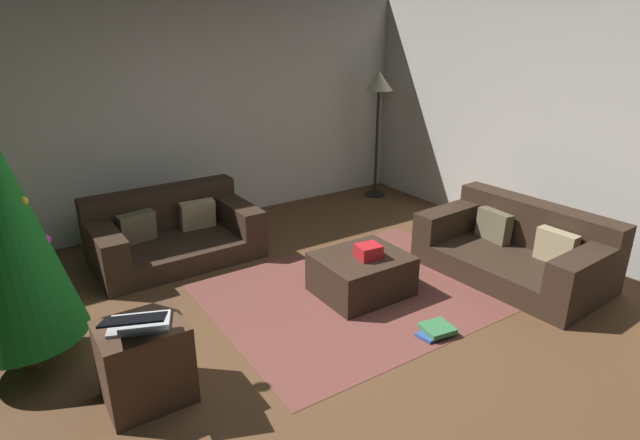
{
  "coord_description": "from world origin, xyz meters",
  "views": [
    {
      "loc": [
        -1.8,
        -2.69,
        2.26
      ],
      "look_at": [
        0.38,
        0.63,
        0.75
      ],
      "focal_mm": 29.08,
      "sensor_mm": 36.0,
      "label": 1
    }
  ],
  "objects_px": {
    "gift_box": "(368,252)",
    "corner_lamp": "(379,91)",
    "couch_right": "(518,249)",
    "side_table": "(145,362)",
    "book_stack": "(436,330)",
    "ottoman": "(361,274)",
    "tv_remote": "(364,253)",
    "christmas_tree": "(0,224)",
    "couch_left": "(171,233)",
    "laptop": "(137,322)"
  },
  "relations": [
    {
      "from": "couch_left",
      "to": "corner_lamp",
      "type": "bearing_deg",
      "value": -173.18
    },
    {
      "from": "couch_left",
      "to": "book_stack",
      "type": "height_order",
      "value": "couch_left"
    },
    {
      "from": "christmas_tree",
      "to": "side_table",
      "type": "distance_m",
      "value": 1.26
    },
    {
      "from": "tv_remote",
      "to": "laptop",
      "type": "height_order",
      "value": "laptop"
    },
    {
      "from": "couch_right",
      "to": "gift_box",
      "type": "distance_m",
      "value": 1.54
    },
    {
      "from": "ottoman",
      "to": "tv_remote",
      "type": "relative_size",
      "value": 4.81
    },
    {
      "from": "gift_box",
      "to": "corner_lamp",
      "type": "bearing_deg",
      "value": 49.62
    },
    {
      "from": "couch_left",
      "to": "laptop",
      "type": "distance_m",
      "value": 2.32
    },
    {
      "from": "ottoman",
      "to": "side_table",
      "type": "distance_m",
      "value": 2.03
    },
    {
      "from": "couch_right",
      "to": "gift_box",
      "type": "xyz_separation_m",
      "value": [
        -1.46,
        0.45,
        0.17
      ]
    },
    {
      "from": "couch_right",
      "to": "side_table",
      "type": "bearing_deg",
      "value": 83.71
    },
    {
      "from": "side_table",
      "to": "book_stack",
      "type": "relative_size",
      "value": 1.72
    },
    {
      "from": "tv_remote",
      "to": "corner_lamp",
      "type": "relative_size",
      "value": 0.1
    },
    {
      "from": "book_stack",
      "to": "christmas_tree",
      "type": "bearing_deg",
      "value": 154.86
    },
    {
      "from": "couch_right",
      "to": "christmas_tree",
      "type": "distance_m",
      "value": 4.24
    },
    {
      "from": "side_table",
      "to": "couch_right",
      "type": "bearing_deg",
      "value": -2.52
    },
    {
      "from": "ottoman",
      "to": "side_table",
      "type": "bearing_deg",
      "value": -169.74
    },
    {
      "from": "couch_left",
      "to": "tv_remote",
      "type": "height_order",
      "value": "couch_left"
    },
    {
      "from": "ottoman",
      "to": "corner_lamp",
      "type": "relative_size",
      "value": 0.46
    },
    {
      "from": "gift_box",
      "to": "corner_lamp",
      "type": "relative_size",
      "value": 0.12
    },
    {
      "from": "couch_right",
      "to": "gift_box",
      "type": "relative_size",
      "value": 8.57
    },
    {
      "from": "ottoman",
      "to": "christmas_tree",
      "type": "relative_size",
      "value": 0.39
    },
    {
      "from": "gift_box",
      "to": "laptop",
      "type": "height_order",
      "value": "laptop"
    },
    {
      "from": "tv_remote",
      "to": "christmas_tree",
      "type": "relative_size",
      "value": 0.08
    },
    {
      "from": "ottoman",
      "to": "tv_remote",
      "type": "bearing_deg",
      "value": 24.84
    },
    {
      "from": "side_table",
      "to": "corner_lamp",
      "type": "xyz_separation_m",
      "value": [
        3.87,
        2.49,
        1.16
      ]
    },
    {
      "from": "gift_box",
      "to": "tv_remote",
      "type": "xyz_separation_m",
      "value": [
        0.02,
        0.09,
        -0.05
      ]
    },
    {
      "from": "ottoman",
      "to": "gift_box",
      "type": "xyz_separation_m",
      "value": [
        0.02,
        -0.07,
        0.24
      ]
    },
    {
      "from": "gift_box",
      "to": "ottoman",
      "type": "bearing_deg",
      "value": 102.89
    },
    {
      "from": "ottoman",
      "to": "corner_lamp",
      "type": "xyz_separation_m",
      "value": [
        1.88,
        2.13,
        1.25
      ]
    },
    {
      "from": "christmas_tree",
      "to": "couch_left",
      "type": "bearing_deg",
      "value": 42.19
    },
    {
      "from": "couch_right",
      "to": "tv_remote",
      "type": "height_order",
      "value": "couch_right"
    },
    {
      "from": "laptop",
      "to": "book_stack",
      "type": "xyz_separation_m",
      "value": [
        2.1,
        -0.43,
        -0.56
      ]
    },
    {
      "from": "christmas_tree",
      "to": "couch_right",
      "type": "bearing_deg",
      "value": -12.68
    },
    {
      "from": "couch_left",
      "to": "tv_remote",
      "type": "bearing_deg",
      "value": 123.85
    },
    {
      "from": "side_table",
      "to": "tv_remote",
      "type": "bearing_deg",
      "value": 10.55
    },
    {
      "from": "christmas_tree",
      "to": "laptop",
      "type": "height_order",
      "value": "christmas_tree"
    },
    {
      "from": "gift_box",
      "to": "couch_left",
      "type": "bearing_deg",
      "value": 123.09
    },
    {
      "from": "side_table",
      "to": "laptop",
      "type": "bearing_deg",
      "value": -111.6
    },
    {
      "from": "couch_right",
      "to": "gift_box",
      "type": "height_order",
      "value": "couch_right"
    },
    {
      "from": "tv_remote",
      "to": "corner_lamp",
      "type": "bearing_deg",
      "value": 74.52
    },
    {
      "from": "christmas_tree",
      "to": "book_stack",
      "type": "height_order",
      "value": "christmas_tree"
    },
    {
      "from": "couch_left",
      "to": "gift_box",
      "type": "relative_size",
      "value": 8.08
    },
    {
      "from": "side_table",
      "to": "christmas_tree",
      "type": "bearing_deg",
      "value": 127.81
    },
    {
      "from": "side_table",
      "to": "ottoman",
      "type": "bearing_deg",
      "value": 10.26
    },
    {
      "from": "couch_left",
      "to": "corner_lamp",
      "type": "xyz_separation_m",
      "value": [
        3.02,
        0.42,
        1.18
      ]
    },
    {
      "from": "side_table",
      "to": "laptop",
      "type": "distance_m",
      "value": 0.33
    },
    {
      "from": "christmas_tree",
      "to": "side_table",
      "type": "relative_size",
      "value": 3.64
    },
    {
      "from": "ottoman",
      "to": "christmas_tree",
      "type": "xyz_separation_m",
      "value": [
        -2.58,
        0.4,
        0.9
      ]
    },
    {
      "from": "laptop",
      "to": "ottoman",
      "type": "bearing_deg",
      "value": 11.64
    }
  ]
}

